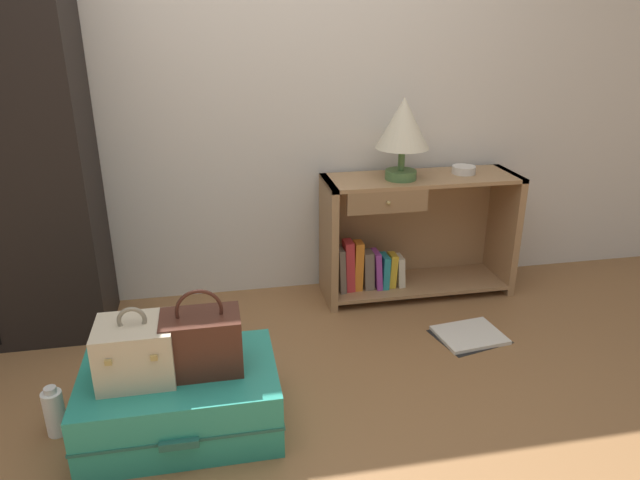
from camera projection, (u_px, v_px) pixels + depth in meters
name	position (u px, v px, depth m)	size (l,w,h in m)	color
ground_plane	(305.00, 456.00, 2.18)	(9.00, 9.00, 0.00)	olive
back_wall	(255.00, 64.00, 3.07)	(6.40, 0.10, 2.60)	silver
bookshelf	(408.00, 236.00, 3.35)	(1.10, 0.37, 0.71)	#A37A51
table_lamp	(403.00, 126.00, 3.05)	(0.29, 0.29, 0.44)	#4C7542
bowl	(464.00, 170.00, 3.26)	(0.13, 0.13, 0.04)	silver
suitcase_large	(181.00, 399.00, 2.28)	(0.76, 0.53, 0.27)	teal
train_case	(136.00, 351.00, 2.15)	(0.28, 0.24, 0.30)	beige
handbag	(202.00, 342.00, 2.20)	(0.30, 0.19, 0.34)	#472319
bottle	(55.00, 412.00, 2.26)	(0.08, 0.08, 0.21)	white
open_book_on_floor	(470.00, 335.00, 2.97)	(0.39, 0.35, 0.02)	white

